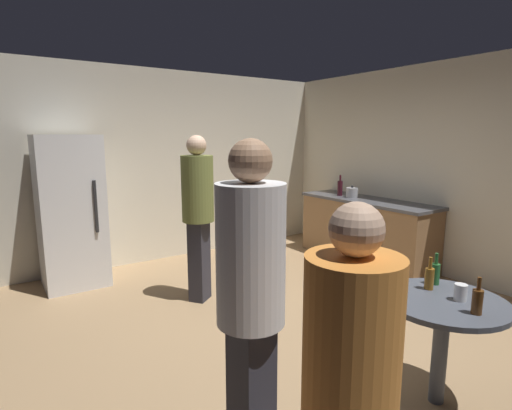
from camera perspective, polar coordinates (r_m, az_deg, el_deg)
name	(u,v)px	position (r m, az deg, el deg)	size (l,w,h in m)	color
ground_plane	(273,328)	(4.05, 2.48, -17.13)	(5.20, 5.20, 0.10)	#9E7C56
wall_back	(165,166)	(5.94, -12.83, 5.39)	(5.32, 0.06, 2.70)	silver
wall_side_right	(440,170)	(5.62, 24.69, 4.49)	(0.06, 5.20, 2.70)	silver
refrigerator	(71,212)	(5.23, -24.84, -0.85)	(0.70, 0.68, 1.80)	white
kitchen_counter	(365,230)	(5.96, 15.31, -3.45)	(0.64, 2.06, 0.90)	olive
kettle	(352,192)	(5.99, 13.51, 1.75)	(0.24, 0.17, 0.18)	#B2B2B7
wine_bottle_on_counter	(340,188)	(6.11, 11.86, 2.42)	(0.08, 0.08, 0.31)	#3F141E
foreground_table	(443,314)	(2.99, 25.05, -13.92)	(0.80, 0.80, 0.73)	#4C515B
beer_bottle_amber	(429,278)	(3.07, 23.43, -9.46)	(0.06, 0.06, 0.23)	#8C5919
beer_bottle_brown	(477,301)	(2.79, 28.97, -11.82)	(0.06, 0.06, 0.23)	#593314
beer_bottle_green	(435,273)	(3.18, 24.15, -8.81)	(0.06, 0.06, 0.23)	#26662D
plastic_cup_white	(461,292)	(2.96, 27.10, -11.01)	(0.08, 0.08, 0.11)	white
person_in_olive_shirt	(198,205)	(4.30, -8.27, -0.04)	(0.48, 0.48, 1.79)	#2D2D38
person_in_orange_shirt	(350,386)	(1.58, 13.17, -23.81)	(0.48, 0.48, 1.58)	#2D2D38
person_in_white_shirt	(251,290)	(2.00, -0.76, -11.95)	(0.34, 0.34, 1.78)	#2D2D38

